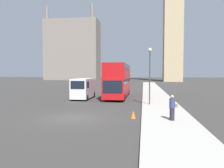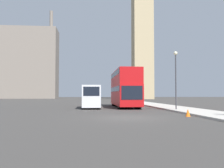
% 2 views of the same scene
% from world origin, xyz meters
% --- Properties ---
extents(ground_plane, '(300.00, 300.00, 0.00)m').
position_xyz_m(ground_plane, '(0.00, 0.00, 0.00)').
color(ground_plane, '#383533').
extents(sidewalk_strip, '(3.65, 120.00, 0.15)m').
position_xyz_m(sidewalk_strip, '(6.82, 0.00, 0.07)').
color(sidewalk_strip, '#ADA89E').
rests_on(sidewalk_strip, ground_plane).
extents(clock_tower, '(7.45, 7.62, 63.26)m').
position_xyz_m(clock_tower, '(16.08, 71.25, 32.39)').
color(clock_tower, tan).
rests_on(clock_tower, ground_plane).
extents(building_block_distant, '(25.49, 10.91, 34.73)m').
position_xyz_m(building_block_distant, '(-28.99, 86.94, 14.28)').
color(building_block_distant, slate).
rests_on(building_block_distant, ground_plane).
extents(red_double_decker_bus, '(2.54, 11.08, 4.47)m').
position_xyz_m(red_double_decker_bus, '(1.72, 13.89, 2.49)').
color(red_double_decker_bus, '#B71114').
rests_on(red_double_decker_bus, ground_plane).
extents(white_van, '(2.00, 5.35, 2.57)m').
position_xyz_m(white_van, '(-2.43, 11.43, 1.38)').
color(white_van, silver).
rests_on(white_van, ground_plane).
extents(street_lamp, '(0.36, 0.36, 5.62)m').
position_xyz_m(street_lamp, '(5.73, 6.58, 3.85)').
color(street_lamp, '#38383D').
rests_on(street_lamp, sidewalk_strip).
extents(parked_sedan, '(1.76, 4.35, 1.52)m').
position_xyz_m(parked_sedan, '(-2.31, 42.20, 0.69)').
color(parked_sedan, '#99999E').
rests_on(parked_sedan, ground_plane).
extents(traffic_cone, '(0.36, 0.36, 0.55)m').
position_xyz_m(traffic_cone, '(4.40, 0.34, 0.28)').
color(traffic_cone, orange).
rests_on(traffic_cone, ground_plane).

